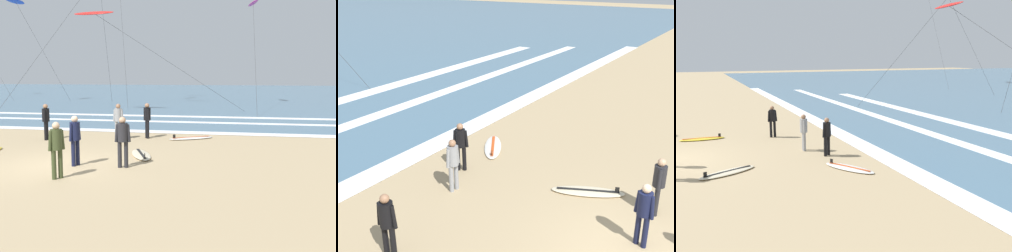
{
  "view_description": "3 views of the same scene",
  "coord_description": "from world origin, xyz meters",
  "views": [
    {
      "loc": [
        5.9,
        -11.92,
        2.9
      ],
      "look_at": [
        2.4,
        5.71,
        0.63
      ],
      "focal_mm": 43.93,
      "sensor_mm": 36.0,
      "label": 1
    },
    {
      "loc": [
        -7.94,
        -1.53,
        5.99
      ],
      "look_at": [
        3.29,
        5.58,
        1.0
      ],
      "focal_mm": 43.82,
      "sensor_mm": 36.0,
      "label": 2
    },
    {
      "loc": [
        14.84,
        1.14,
        4.11
      ],
      "look_at": [
        1.81,
        6.63,
        1.29
      ],
      "focal_mm": 38.32,
      "sensor_mm": 36.0,
      "label": 3
    }
  ],
  "objects": [
    {
      "name": "kite_blue_high_left",
      "position": [
        -17.32,
        26.6,
        10.09
      ],
      "size": [
        4.46,
        4.99,
        10.36
      ],
      "color": "blue",
      "rests_on": "ground"
    },
    {
      "name": "ocean_surface",
      "position": [
        0.0,
        52.74,
        0.01
      ],
      "size": [
        140.0,
        90.0,
        0.01
      ],
      "primitive_type": "cube",
      "color": "slate",
      "rests_on": "ground"
    },
    {
      "name": "surfer_right_near",
      "position": [
        0.2,
        5.42,
        0.96
      ],
      "size": [
        0.51,
        0.32,
        1.6
      ],
      "color": "gray",
      "rests_on": "ground"
    },
    {
      "name": "wave_foam_shoreline",
      "position": [
        -1.57,
        8.14,
        0.01
      ],
      "size": [
        58.29,
        1.0,
        0.01
      ],
      "primitive_type": "cube",
      "color": "white",
      "rests_on": "ocean_surface"
    },
    {
      "name": "surfboard_left_pile",
      "position": [
        3.36,
        6.19,
        0.05
      ],
      "size": [
        2.1,
        1.62,
        0.25
      ],
      "color": "silver",
      "rests_on": "ground"
    },
    {
      "name": "wave_foam_mid_break",
      "position": [
        -0.96,
        12.56,
        0.01
      ],
      "size": [
        51.53,
        0.81,
        0.01
      ],
      "primitive_type": "cube",
      "color": "white",
      "rests_on": "ocean_surface"
    },
    {
      "name": "kite_red_far_right",
      "position": [
        -5.38,
        17.25,
        7.29
      ],
      "size": [
        12.65,
        4.05,
        7.56
      ],
      "color": "red",
      "rests_on": "ground"
    },
    {
      "name": "surfer_mid_group",
      "position": [
        -2.91,
        4.71,
        0.96
      ],
      "size": [
        0.32,
        0.52,
        1.6
      ],
      "color": "black",
      "rests_on": "ground"
    },
    {
      "name": "ground_plane",
      "position": [
        0.0,
        0.0,
        0.0
      ],
      "size": [
        160.0,
        160.0,
        0.0
      ],
      "primitive_type": "plane",
      "color": "tan"
    },
    {
      "name": "surfer_left_far",
      "position": [
        2.07,
        0.14,
        0.96
      ],
      "size": [
        0.52,
        0.32,
        1.6
      ],
      "color": "#232328",
      "rests_on": "ground"
    },
    {
      "name": "surfboard_right_spare",
      "position": [
        2.14,
        2.05,
        0.05
      ],
      "size": [
        1.39,
        2.17,
        0.25
      ],
      "color": "beige",
      "rests_on": "ground"
    },
    {
      "name": "surfer_foreground_main",
      "position": [
        0.69,
        -1.54,
        0.96
      ],
      "size": [
        0.36,
        0.47,
        1.6
      ],
      "color": "#384223",
      "rests_on": "ground"
    },
    {
      "name": "wave_foam_outer_break",
      "position": [
        1.08,
        15.84,
        0.01
      ],
      "size": [
        42.88,
        1.04,
        0.01
      ],
      "primitive_type": "cube",
      "color": "white",
      "rests_on": "ocean_surface"
    },
    {
      "name": "kite_magenta_distant_high",
      "position": [
        6.01,
        28.1,
        9.39
      ],
      "size": [
        1.29,
        13.44,
        9.68
      ],
      "color": "#CC2384",
      "rests_on": "ground"
    },
    {
      "name": "surfer_left_near",
      "position": [
        0.5,
        0.11,
        0.96
      ],
      "size": [
        0.32,
        0.51,
        1.6
      ],
      "color": "#141938",
      "rests_on": "ground"
    },
    {
      "name": "surfer_background_far",
      "position": [
        1.36,
        6.06,
        0.96
      ],
      "size": [
        0.33,
        0.49,
        1.6
      ],
      "color": "black",
      "rests_on": "ground"
    }
  ]
}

